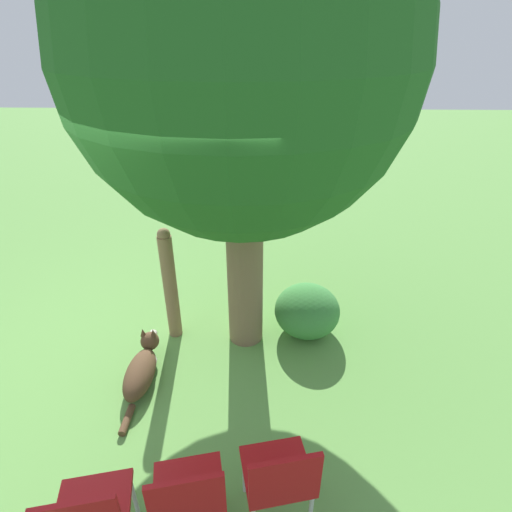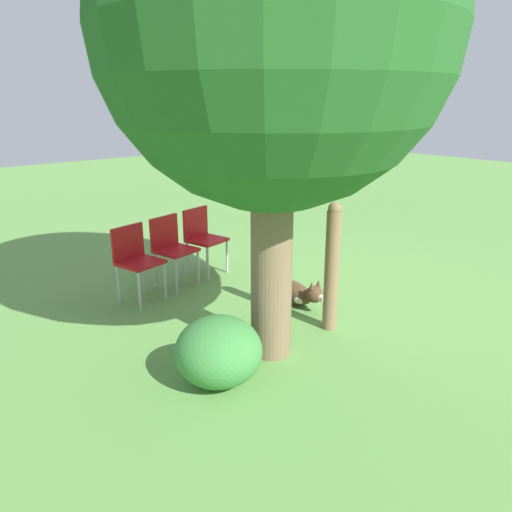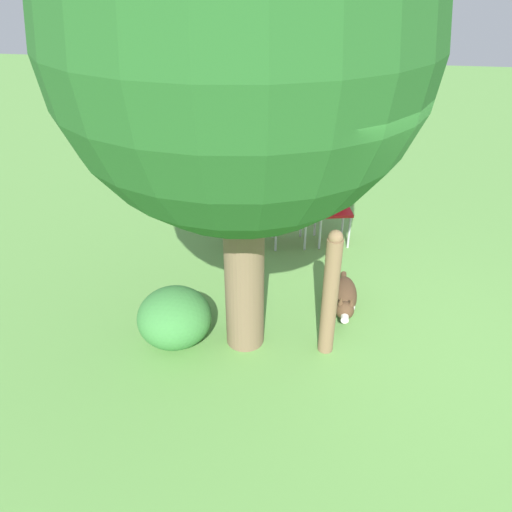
{
  "view_description": "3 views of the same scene",
  "coord_description": "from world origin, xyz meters",
  "px_view_note": "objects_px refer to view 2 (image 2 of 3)",
  "views": [
    {
      "loc": [
        3.3,
        1.18,
        2.99
      ],
      "look_at": [
        -0.19,
        1.08,
        1.0
      ],
      "focal_mm": 28.0,
      "sensor_mm": 36.0,
      "label": 1
    },
    {
      "loc": [
        -3.19,
        3.79,
        2.27
      ],
      "look_at": [
        -0.04,
        1.06,
        0.93
      ],
      "focal_mm": 35.0,
      "sensor_mm": 36.0,
      "label": 2
    },
    {
      "loc": [
        -3.92,
        0.32,
        3.3
      ],
      "look_at": [
        -0.06,
        0.87,
        0.94
      ],
      "focal_mm": 35.0,
      "sensor_mm": 36.0,
      "label": 3
    }
  ],
  "objects_px": {
    "fence_post": "(332,267)",
    "red_chair_1": "(171,245)",
    "red_chair_2": "(136,257)",
    "red_chair_0": "(202,235)",
    "oak_tree": "(274,30)",
    "dog": "(294,292)"
  },
  "relations": [
    {
      "from": "fence_post",
      "to": "red_chair_1",
      "type": "height_order",
      "value": "fence_post"
    },
    {
      "from": "red_chair_1",
      "to": "red_chair_2",
      "type": "distance_m",
      "value": 0.57
    },
    {
      "from": "fence_post",
      "to": "red_chair_0",
      "type": "xyz_separation_m",
      "value": [
        2.23,
        -0.0,
        -0.14
      ]
    },
    {
      "from": "oak_tree",
      "to": "dog",
      "type": "xyz_separation_m",
      "value": [
        0.66,
        -0.98,
        -2.62
      ]
    },
    {
      "from": "oak_tree",
      "to": "dog",
      "type": "distance_m",
      "value": 2.87
    },
    {
      "from": "oak_tree",
      "to": "red_chair_2",
      "type": "distance_m",
      "value": 2.97
    },
    {
      "from": "fence_post",
      "to": "oak_tree",
      "type": "bearing_deg",
      "value": 88.39
    },
    {
      "from": "red_chair_0",
      "to": "red_chair_1",
      "type": "bearing_deg",
      "value": -88.76
    },
    {
      "from": "dog",
      "to": "red_chair_2",
      "type": "relative_size",
      "value": 1.27
    },
    {
      "from": "red_chair_0",
      "to": "red_chair_2",
      "type": "bearing_deg",
      "value": -88.76
    },
    {
      "from": "dog",
      "to": "red_chair_1",
      "type": "xyz_separation_m",
      "value": [
        1.41,
        0.74,
        0.39
      ]
    },
    {
      "from": "oak_tree",
      "to": "fence_post",
      "type": "relative_size",
      "value": 3.19
    },
    {
      "from": "oak_tree",
      "to": "red_chair_0",
      "type": "height_order",
      "value": "oak_tree"
    },
    {
      "from": "red_chair_2",
      "to": "red_chair_1",
      "type": "bearing_deg",
      "value": 91.24
    },
    {
      "from": "red_chair_0",
      "to": "fence_post",
      "type": "bearing_deg",
      "value": -12.38
    },
    {
      "from": "red_chair_0",
      "to": "red_chair_1",
      "type": "distance_m",
      "value": 0.57
    },
    {
      "from": "dog",
      "to": "red_chair_0",
      "type": "bearing_deg",
      "value": -173.01
    },
    {
      "from": "fence_post",
      "to": "dog",
      "type": "bearing_deg",
      "value": -14.88
    },
    {
      "from": "dog",
      "to": "fence_post",
      "type": "relative_size",
      "value": 0.85
    },
    {
      "from": "fence_post",
      "to": "red_chair_0",
      "type": "relative_size",
      "value": 1.5
    },
    {
      "from": "red_chair_2",
      "to": "oak_tree",
      "type": "bearing_deg",
      "value": -2.95
    },
    {
      "from": "fence_post",
      "to": "red_chair_0",
      "type": "distance_m",
      "value": 2.23
    }
  ]
}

